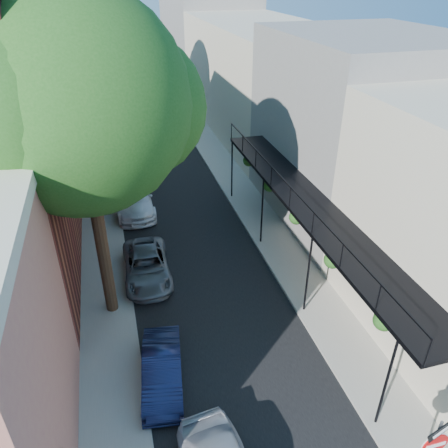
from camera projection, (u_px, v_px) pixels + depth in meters
road_surface at (149, 136)px, 34.38m from camera, size 6.00×64.00×0.01m
sidewalk_left at (97, 140)px, 33.45m from camera, size 2.00×64.00×0.12m
sidewalk_right at (199, 131)px, 35.26m from camera, size 2.00×64.00×0.12m
buildings_left at (4, 82)px, 28.74m from camera, size 10.10×59.10×12.00m
buildings_right at (262, 73)px, 33.75m from camera, size 9.80×55.00×10.00m
sign_post at (434, 447)px, 9.94m from camera, size 0.89×0.17×2.99m
oak_near at (94, 104)px, 13.21m from camera, size 7.48×6.80×11.42m
oak_mid at (93, 77)px, 20.24m from camera, size 6.60×6.00×10.20m
oak_far at (89, 27)px, 27.16m from camera, size 7.70×7.00×11.90m
parked_car_b at (162, 370)px, 13.67m from camera, size 1.66×3.58×1.14m
parked_car_c at (147, 266)px, 18.44m from camera, size 2.03×4.15×1.14m
parked_car_d at (134, 198)px, 23.60m from camera, size 2.00×4.82×1.39m
parked_car_e at (121, 169)px, 27.28m from camera, size 1.62×3.63×1.21m
parked_car_f at (127, 146)px, 30.77m from camera, size 1.56×3.63×1.16m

